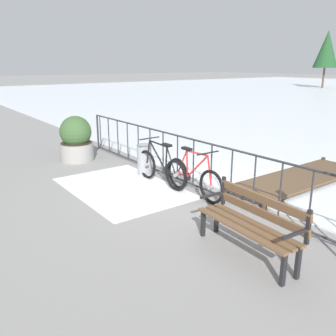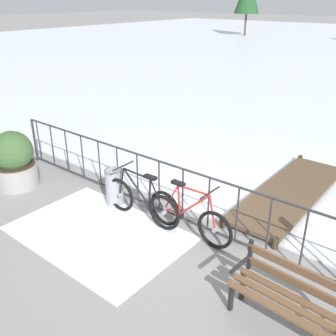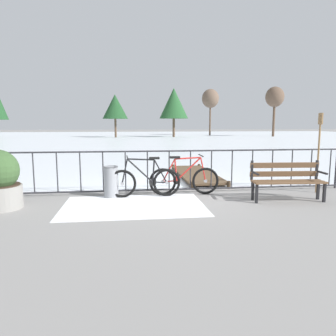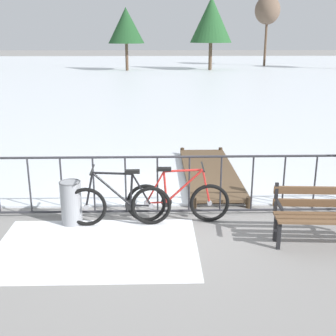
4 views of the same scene
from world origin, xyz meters
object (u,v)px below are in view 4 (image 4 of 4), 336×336
object	(u,v)px
bicycle_second	(119,204)
park_bench	(329,211)
trash_bin	(71,202)
bicycle_near_railing	(178,201)

from	to	relation	value
bicycle_second	park_bench	world-z (taller)	bicycle_second
park_bench	trash_bin	size ratio (longest dim) A/B	2.22
bicycle_near_railing	park_bench	distance (m)	2.36
bicycle_near_railing	trash_bin	size ratio (longest dim) A/B	2.34
bicycle_near_railing	park_bench	xyz separation A→B (m)	(2.20, -0.84, 0.14)
bicycle_near_railing	bicycle_second	size ratio (longest dim) A/B	1.00
bicycle_second	park_bench	distance (m)	3.24
bicycle_near_railing	bicycle_second	distance (m)	0.97
park_bench	trash_bin	bearing A→B (deg)	168.34
bicycle_near_railing	bicycle_second	bearing A→B (deg)	-173.01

